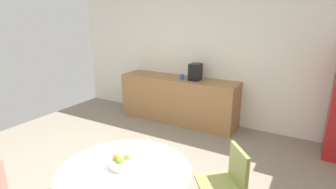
# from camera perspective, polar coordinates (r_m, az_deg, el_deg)

# --- Properties ---
(wall_back) EXTENTS (6.00, 0.10, 2.60)m
(wall_back) POSITION_cam_1_polar(r_m,az_deg,el_deg) (5.36, 7.59, 8.02)
(wall_back) COLOR white
(wall_back) RESTS_ON ground_plane
(counter_block) EXTENTS (2.41, 0.60, 0.90)m
(counter_block) POSITION_cam_1_polar(r_m,az_deg,el_deg) (5.40, 2.16, -1.06)
(counter_block) COLOR #9E7042
(counter_block) RESTS_ON ground_plane
(round_table) EXTENTS (1.24, 1.24, 0.72)m
(round_table) POSITION_cam_1_polar(r_m,az_deg,el_deg) (2.63, -9.24, -17.80)
(round_table) COLOR silver
(round_table) RESTS_ON ground_plane
(chair_olive) EXTENTS (0.59, 0.59, 0.83)m
(chair_olive) POSITION_cam_1_polar(r_m,az_deg,el_deg) (2.87, 13.02, -16.96)
(chair_olive) COLOR silver
(chair_olive) RESTS_ON ground_plane
(fruit_bowl) EXTENTS (0.25, 0.25, 0.13)m
(fruit_bowl) POSITION_cam_1_polar(r_m,az_deg,el_deg) (2.61, -10.02, -14.07)
(fruit_bowl) COLOR silver
(fruit_bowl) RESTS_ON round_table
(mug_white) EXTENTS (0.13, 0.08, 0.09)m
(mug_white) POSITION_cam_1_polar(r_m,az_deg,el_deg) (5.20, 3.00, 3.91)
(mug_white) COLOR #3F66BF
(mug_white) RESTS_ON counter_block
(coffee_maker) EXTENTS (0.20, 0.24, 0.32)m
(coffee_maker) POSITION_cam_1_polar(r_m,az_deg,el_deg) (5.09, 5.90, 4.87)
(coffee_maker) COLOR black
(coffee_maker) RESTS_ON counter_block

